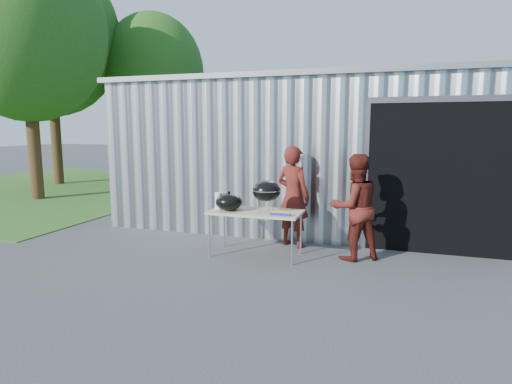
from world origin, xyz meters
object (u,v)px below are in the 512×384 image
(folding_table, at_px, (256,213))
(person_cook, at_px, (293,197))
(person_bystander, at_px, (355,207))
(kettle_grill, at_px, (266,186))

(folding_table, height_order, person_cook, person_cook)
(person_bystander, bearing_deg, folding_table, -21.30)
(kettle_grill, height_order, person_bystander, same)
(person_cook, distance_m, person_bystander, 1.20)
(kettle_grill, bearing_deg, person_cook, 71.63)
(folding_table, relative_size, person_cook, 0.84)
(person_cook, xyz_separation_m, person_bystander, (1.11, -0.44, -0.05))
(kettle_grill, xyz_separation_m, person_cook, (0.26, 0.78, -0.27))
(kettle_grill, bearing_deg, person_bystander, 13.73)
(folding_table, xyz_separation_m, person_cook, (0.45, 0.76, 0.18))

